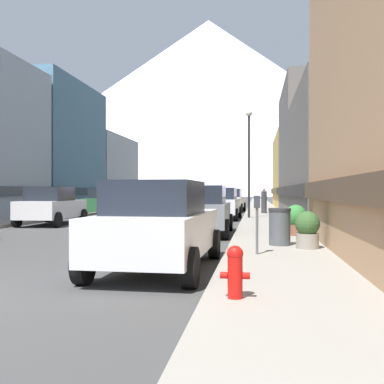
% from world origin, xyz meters
% --- Properties ---
extents(sidewalk_left, '(2.50, 100.00, 0.15)m').
position_xyz_m(sidewalk_left, '(-6.25, 35.00, 0.07)').
color(sidewalk_left, gray).
rests_on(sidewalk_left, ground).
extents(sidewalk_right, '(2.50, 100.00, 0.15)m').
position_xyz_m(sidewalk_right, '(6.25, 35.00, 0.07)').
color(sidewalk_right, gray).
rests_on(sidewalk_right, ground).
extents(storefront_left_2, '(8.18, 10.53, 10.00)m').
position_xyz_m(storefront_left_2, '(-11.44, 28.00, 4.83)').
color(storefront_left_2, slate).
rests_on(storefront_left_2, ground).
extents(storefront_left_3, '(7.18, 10.82, 7.13)m').
position_xyz_m(storefront_left_3, '(-10.94, 38.91, 3.43)').
color(storefront_left_3, '#99A5B2').
rests_on(storefront_left_3, ground).
extents(storefront_right_1, '(7.70, 9.38, 6.06)m').
position_xyz_m(storefront_right_1, '(11.20, 15.35, 2.92)').
color(storefront_right_1, '#66605B').
rests_on(storefront_right_1, ground).
extents(storefront_right_2, '(9.61, 10.59, 8.52)m').
position_xyz_m(storefront_right_2, '(12.16, 25.49, 4.11)').
color(storefront_right_2, '#66605B').
rests_on(storefront_right_2, ground).
extents(storefront_right_3, '(6.91, 12.90, 6.70)m').
position_xyz_m(storefront_right_3, '(10.81, 37.43, 3.22)').
color(storefront_right_3, '#D8B259').
rests_on(storefront_right_3, ground).
extents(car_left_1, '(2.23, 4.48, 1.78)m').
position_xyz_m(car_left_1, '(-3.80, 14.73, 0.90)').
color(car_left_1, silver).
rests_on(car_left_1, ground).
extents(car_left_2, '(2.12, 4.43, 1.78)m').
position_xyz_m(car_left_2, '(-3.80, 22.62, 0.90)').
color(car_left_2, '#265933').
rests_on(car_left_2, ground).
extents(car_right_0, '(2.16, 4.44, 1.78)m').
position_xyz_m(car_right_0, '(3.80, 3.53, 0.90)').
color(car_right_0, silver).
rests_on(car_right_0, ground).
extents(car_right_1, '(2.12, 4.43, 1.78)m').
position_xyz_m(car_right_1, '(3.80, 10.90, 0.90)').
color(car_right_1, slate).
rests_on(car_right_1, ground).
extents(car_right_2, '(2.15, 4.44, 1.78)m').
position_xyz_m(car_right_2, '(3.80, 20.00, 0.90)').
color(car_right_2, silver).
rests_on(car_right_2, ground).
extents(car_right_3, '(2.23, 4.48, 1.78)m').
position_xyz_m(car_right_3, '(3.80, 29.46, 0.90)').
color(car_right_3, silver).
rests_on(car_right_3, ground).
extents(car_driving_0, '(2.06, 4.40, 1.78)m').
position_xyz_m(car_driving_0, '(1.60, 33.04, 0.90)').
color(car_driving_0, '#B28419').
rests_on(car_driving_0, ground).
extents(fire_hydrant_near, '(0.40, 0.22, 0.70)m').
position_xyz_m(fire_hydrant_near, '(5.45, 0.73, 0.53)').
color(fire_hydrant_near, red).
rests_on(fire_hydrant_near, sidewalk_right).
extents(parking_meter_near, '(0.14, 0.10, 1.33)m').
position_xyz_m(parking_meter_near, '(5.75, 5.01, 1.01)').
color(parking_meter_near, '#595960').
rests_on(parking_meter_near, sidewalk_right).
extents(trash_bin_right, '(0.59, 0.59, 0.98)m').
position_xyz_m(trash_bin_right, '(6.35, 6.83, 0.64)').
color(trash_bin_right, '#4C5156').
rests_on(trash_bin_right, sidewalk_right).
extents(potted_plant_0, '(0.62, 0.62, 0.93)m').
position_xyz_m(potted_plant_0, '(7.00, 6.22, 0.63)').
color(potted_plant_0, gray).
rests_on(potted_plant_0, sidewalk_right).
extents(potted_plant_1, '(0.69, 0.69, 0.99)m').
position_xyz_m(potted_plant_1, '(7.00, 9.55, 0.71)').
color(potted_plant_1, brown).
rests_on(potted_plant_1, sidewalk_right).
extents(pedestrian_0, '(0.36, 0.36, 1.66)m').
position_xyz_m(pedestrian_0, '(6.25, 24.47, 0.92)').
color(pedestrian_0, '#333338').
rests_on(pedestrian_0, sidewalk_right).
extents(streetlamp_right, '(0.36, 0.36, 5.86)m').
position_xyz_m(streetlamp_right, '(5.35, 19.34, 3.99)').
color(streetlamp_right, black).
rests_on(streetlamp_right, sidewalk_right).
extents(mountain_backdrop, '(267.95, 267.95, 103.11)m').
position_xyz_m(mountain_backdrop, '(-22.11, 260.00, 51.55)').
color(mountain_backdrop, silver).
rests_on(mountain_backdrop, ground).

